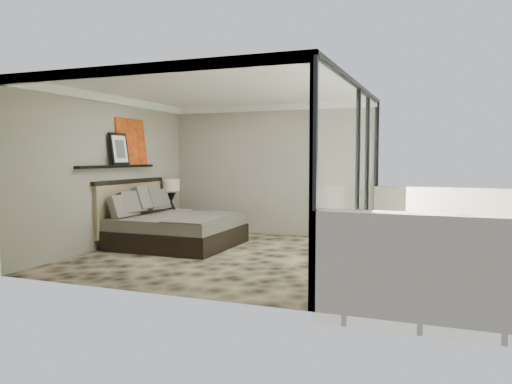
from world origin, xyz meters
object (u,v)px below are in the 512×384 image
(bed, at_px, (173,227))
(table_lamp, at_px, (171,190))
(ottoman, at_px, (462,244))
(lounger, at_px, (428,260))
(nightstand, at_px, (175,221))

(bed, bearing_deg, table_lamp, 121.81)
(table_lamp, xyz_separation_m, ottoman, (5.83, -0.69, -0.69))
(table_lamp, distance_m, lounger, 5.71)
(table_lamp, relative_size, lounger, 0.41)
(nightstand, xyz_separation_m, lounger, (5.31, -1.87, -0.09))
(bed, height_order, table_lamp, table_lamp)
(nightstand, height_order, table_lamp, table_lamp)
(nightstand, height_order, ottoman, nightstand)
(ottoman, distance_m, lounger, 1.23)
(bed, distance_m, table_lamp, 1.57)
(lounger, bearing_deg, table_lamp, 151.33)
(bed, bearing_deg, nightstand, 118.94)
(lounger, bearing_deg, nightstand, 150.60)
(bed, distance_m, nightstand, 1.47)
(nightstand, relative_size, ottoman, 1.03)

